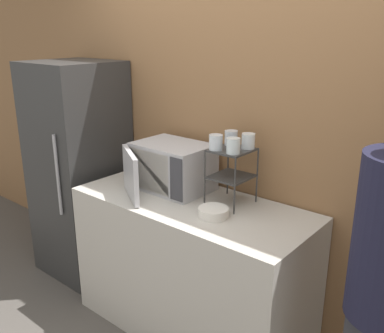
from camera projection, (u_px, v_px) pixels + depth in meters
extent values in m
cube|color=olive|center=(228.00, 134.00, 2.86)|extent=(8.00, 0.06, 2.60)
cube|color=#B7B2A8|center=(191.00, 267.00, 2.84)|extent=(1.57, 0.68, 0.93)
cube|color=#ADADB2|center=(173.00, 166.00, 2.87)|extent=(0.50, 0.36, 0.31)
cube|color=#B7B2A8|center=(148.00, 171.00, 2.78)|extent=(0.36, 0.01, 0.27)
cube|color=#333338|center=(176.00, 180.00, 2.62)|extent=(0.10, 0.01, 0.28)
cube|color=#ADADB2|center=(131.00, 174.00, 2.71)|extent=(0.35, 0.23, 0.30)
cylinder|color=#333333|center=(205.00, 178.00, 2.59)|extent=(0.01, 0.01, 0.35)
cylinder|color=#333333|center=(235.00, 186.00, 2.46)|extent=(0.01, 0.01, 0.35)
cylinder|color=#333333|center=(228.00, 168.00, 2.77)|extent=(0.01, 0.01, 0.35)
cylinder|color=#333333|center=(257.00, 175.00, 2.64)|extent=(0.01, 0.01, 0.35)
cube|color=#333333|center=(231.00, 177.00, 2.61)|extent=(0.22, 0.24, 0.01)
cube|color=#333333|center=(232.00, 150.00, 2.56)|extent=(0.22, 0.24, 0.01)
cylinder|color=silver|center=(216.00, 142.00, 2.53)|extent=(0.08, 0.08, 0.09)
cylinder|color=silver|center=(248.00, 141.00, 2.56)|extent=(0.08, 0.08, 0.09)
cylinder|color=silver|center=(233.00, 146.00, 2.46)|extent=(0.08, 0.08, 0.09)
cylinder|color=silver|center=(231.00, 138.00, 2.64)|extent=(0.08, 0.08, 0.09)
cylinder|color=silver|center=(213.00, 216.00, 2.48)|extent=(0.10, 0.10, 0.01)
cylinder|color=silver|center=(213.00, 212.00, 2.47)|extent=(0.18, 0.18, 0.05)
cube|color=#2D2D2D|center=(80.00, 171.00, 3.47)|extent=(0.65, 0.62, 1.74)
cylinder|color=#99999E|center=(58.00, 176.00, 3.09)|extent=(0.02, 0.02, 0.61)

